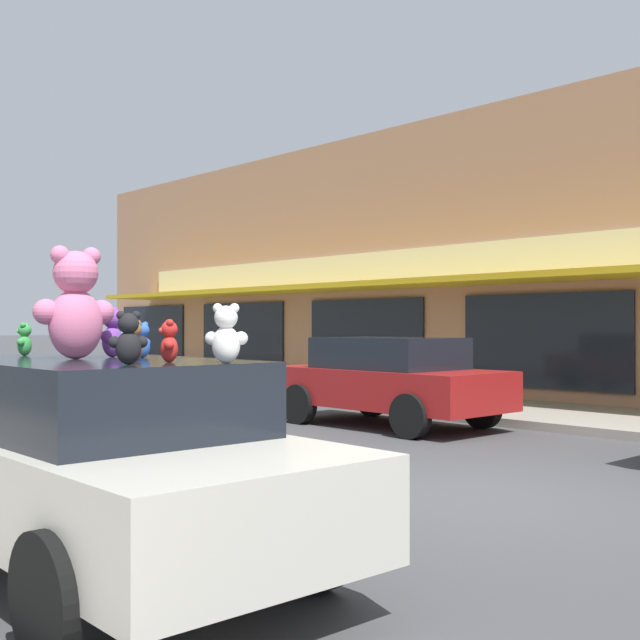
% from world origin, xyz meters
% --- Properties ---
extents(ground_plane, '(260.00, 260.00, 0.00)m').
position_xyz_m(ground_plane, '(0.00, 0.00, 0.00)').
color(ground_plane, '#424244').
extents(storefront_row, '(14.63, 31.22, 6.65)m').
position_xyz_m(storefront_row, '(14.68, 6.85, 3.32)').
color(storefront_row, tan).
rests_on(storefront_row, ground_plane).
extents(plush_art_car, '(1.99, 4.41, 1.48)m').
position_xyz_m(plush_art_car, '(-3.84, 0.36, 0.80)').
color(plush_art_car, beige).
rests_on(plush_art_car, ground_plane).
extents(teddy_bear_giant, '(0.60, 0.39, 0.81)m').
position_xyz_m(teddy_bear_giant, '(-3.89, 0.51, 1.87)').
color(teddy_bear_giant, pink).
rests_on(teddy_bear_giant, plush_art_car).
extents(teddy_bear_brown, '(0.21, 0.15, 0.28)m').
position_xyz_m(teddy_bear_brown, '(-3.77, -0.09, 1.62)').
color(teddy_bear_brown, olive).
rests_on(teddy_bear_brown, plush_art_car).
extents(teddy_bear_white, '(0.25, 0.26, 0.38)m').
position_xyz_m(teddy_bear_white, '(-3.48, -0.74, 1.67)').
color(teddy_bear_white, white).
rests_on(teddy_bear_white, plush_art_car).
extents(teddy_bear_green, '(0.17, 0.18, 0.26)m').
position_xyz_m(teddy_bear_green, '(-3.92, 1.36, 1.61)').
color(teddy_bear_green, green).
rests_on(teddy_bear_green, plush_art_car).
extents(teddy_bear_teal, '(0.25, 0.15, 0.34)m').
position_xyz_m(teddy_bear_teal, '(-3.37, 0.77, 1.65)').
color(teddy_bear_teal, teal).
rests_on(teddy_bear_teal, plush_art_car).
extents(teddy_bear_blue, '(0.20, 0.15, 0.27)m').
position_xyz_m(teddy_bear_blue, '(-3.45, 0.35, 1.61)').
color(teddy_bear_blue, blue).
rests_on(teddy_bear_blue, plush_art_car).
extents(teddy_bear_purple, '(0.26, 0.25, 0.38)m').
position_xyz_m(teddy_bear_purple, '(-3.53, 0.66, 1.67)').
color(teddy_bear_purple, purple).
rests_on(teddy_bear_purple, plush_art_car).
extents(teddy_bear_red, '(0.16, 0.21, 0.28)m').
position_xyz_m(teddy_bear_red, '(-3.70, -0.42, 1.62)').
color(teddy_bear_red, red).
rests_on(teddy_bear_red, plush_art_car).
extents(teddy_bear_black, '(0.25, 0.18, 0.33)m').
position_xyz_m(teddy_bear_black, '(-4.01, -0.46, 1.64)').
color(teddy_bear_black, black).
rests_on(teddy_bear_black, plush_art_car).
extents(parked_car_far_center, '(2.02, 4.10, 1.52)m').
position_xyz_m(parked_car_far_center, '(3.64, 4.39, 0.81)').
color(parked_car_far_center, maroon).
rests_on(parked_car_far_center, ground_plane).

